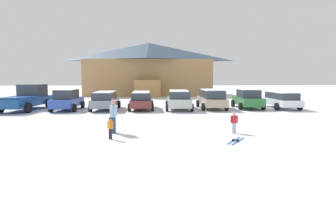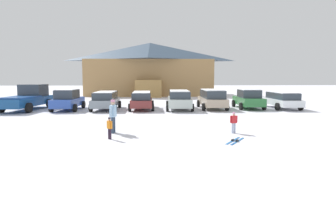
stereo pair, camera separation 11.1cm
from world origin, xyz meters
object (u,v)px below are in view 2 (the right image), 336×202
at_px(parked_beige_suv, 212,98).
at_px(skier_child_in_red_jacket, 234,121).
at_px(parked_white_suv, 282,99).
at_px(parked_silver_wagon, 179,99).
at_px(pair_of_skis, 235,141).
at_px(ski_lodge, 150,69).
at_px(parked_blue_hatchback, 68,100).
at_px(parked_maroon_van, 142,100).
at_px(pickup_truck, 28,98).
at_px(parked_grey_wagon, 106,100).
at_px(skier_child_in_orange_jacket, 110,127).
at_px(skier_adult_in_blue_parka, 113,114).
at_px(parked_green_coupe, 248,99).

height_order(parked_beige_suv, skier_child_in_red_jacket, parked_beige_suv).
bearing_deg(parked_white_suv, parked_beige_suv, 178.67).
xyz_separation_m(parked_silver_wagon, pair_of_skis, (1.44, -11.33, -0.88)).
height_order(ski_lodge, parked_blue_hatchback, ski_lodge).
distance_m(parked_maroon_van, pickup_truck, 9.68).
bearing_deg(skier_child_in_red_jacket, parked_grey_wagon, 129.51).
relative_size(parked_blue_hatchback, skier_child_in_red_jacket, 3.86).
bearing_deg(skier_child_in_orange_jacket, pair_of_skis, -6.58).
xyz_separation_m(parked_beige_suv, skier_adult_in_blue_parka, (-7.10, -9.79, 0.02)).
distance_m(parked_maroon_van, skier_adult_in_blue_parka, 9.73).
bearing_deg(parked_beige_suv, parked_blue_hatchback, -178.21).
distance_m(pickup_truck, skier_child_in_orange_jacket, 14.22).
bearing_deg(pair_of_skis, pickup_truck, 140.60).
bearing_deg(pair_of_skis, parked_maroon_van, 111.82).
height_order(parked_grey_wagon, skier_child_in_red_jacket, parked_grey_wagon).
bearing_deg(pair_of_skis, ski_lodge, 98.09).
bearing_deg(pickup_truck, parked_white_suv, -0.44).
bearing_deg(parked_blue_hatchback, skier_child_in_red_jacket, -40.74).
relative_size(parked_silver_wagon, skier_adult_in_blue_parka, 2.69).
height_order(ski_lodge, parked_beige_suv, ski_lodge).
xyz_separation_m(parked_silver_wagon, parked_green_coupe, (6.24, 0.49, -0.03)).
xyz_separation_m(parked_maroon_van, pair_of_skis, (4.67, -11.66, -0.82)).
distance_m(parked_grey_wagon, pair_of_skis, 13.89).
height_order(parked_blue_hatchback, skier_child_in_orange_jacket, parked_blue_hatchback).
bearing_deg(parked_beige_suv, parked_grey_wagon, -178.41).
relative_size(skier_adult_in_blue_parka, skier_child_in_orange_jacket, 1.69).
height_order(ski_lodge, parked_grey_wagon, ski_lodge).
relative_size(parked_grey_wagon, parked_beige_suv, 0.96).
distance_m(parked_grey_wagon, parked_silver_wagon, 6.30).
height_order(parked_beige_suv, skier_child_in_orange_jacket, parked_beige_suv).
relative_size(parked_grey_wagon, pair_of_skis, 3.13).
bearing_deg(ski_lodge, skier_adult_in_blue_parka, -92.50).
xyz_separation_m(parked_white_suv, skier_child_in_orange_jacket, (-13.29, -10.98, -0.26)).
xyz_separation_m(parked_blue_hatchback, parked_maroon_van, (6.23, 0.28, -0.04)).
relative_size(parked_beige_suv, skier_child_in_orange_jacket, 4.62).
xyz_separation_m(skier_child_in_red_jacket, skier_child_in_orange_jacket, (-5.94, -0.99, -0.03)).
height_order(parked_maroon_van, skier_adult_in_blue_parka, skier_adult_in_blue_parka).
bearing_deg(parked_white_suv, skier_adult_in_blue_parka, -144.13).
relative_size(pickup_truck, skier_child_in_orange_jacket, 5.84).
bearing_deg(skier_adult_in_blue_parka, parked_maroon_van, 84.61).
xyz_separation_m(ski_lodge, skier_adult_in_blue_parka, (-1.25, -28.55, -3.17)).
bearing_deg(parked_green_coupe, ski_lodge, 116.02).
relative_size(parked_grey_wagon, parked_green_coupe, 1.07).
distance_m(parked_silver_wagon, parked_green_coupe, 6.25).
bearing_deg(parked_blue_hatchback, parked_silver_wagon, -0.28).
xyz_separation_m(parked_beige_suv, pickup_truck, (-15.87, 0.03, 0.08)).
bearing_deg(skier_adult_in_blue_parka, parked_blue_hatchback, 119.50).
xyz_separation_m(parked_grey_wagon, parked_beige_suv, (9.25, 0.26, 0.07)).
bearing_deg(ski_lodge, parked_silver_wagon, -81.42).
height_order(parked_grey_wagon, parked_beige_suv, parked_beige_suv).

